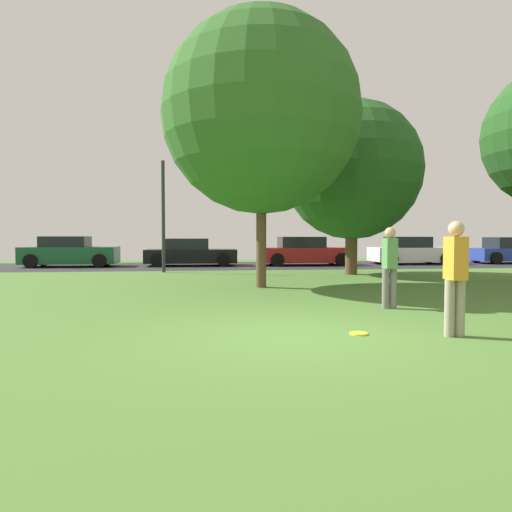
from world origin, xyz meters
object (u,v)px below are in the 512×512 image
object	(u,v)px
parked_car_red	(305,252)
parked_car_blue	(511,251)
frisbee_disc	(359,333)
street_lamp_post	(163,217)
person_catcher	(390,264)
parked_car_white	(410,252)
parked_car_green	(70,253)
oak_tree_left	(261,115)
parked_car_black	(190,253)
oak_tree_center	(352,170)
person_thrower	(455,273)

from	to	relation	value
parked_car_red	parked_car_blue	distance (m)	11.46
frisbee_disc	parked_car_blue	bearing A→B (deg)	48.91
frisbee_disc	street_lamp_post	world-z (taller)	street_lamp_post
person_catcher	parked_car_red	bearing A→B (deg)	176.74
parked_car_white	parked_car_green	bearing A→B (deg)	-179.56
oak_tree_left	frisbee_disc	size ratio (longest dim) A/B	28.47
person_catcher	parked_car_green	size ratio (longest dim) A/B	0.38
frisbee_disc	parked_car_black	bearing A→B (deg)	100.29
parked_car_black	parked_car_blue	size ratio (longest dim) A/B	1.04
oak_tree_center	parked_car_red	xyz separation A→B (m)	(-0.55, 5.65, -3.30)
oak_tree_left	person_catcher	world-z (taller)	oak_tree_left
person_catcher	parked_car_red	size ratio (longest dim) A/B	0.36
parked_car_black	parked_car_red	distance (m)	5.74
person_catcher	parked_car_blue	bearing A→B (deg)	139.96
person_catcher	parked_car_white	xyz separation A→B (m)	(7.07, 13.99, -0.25)
parked_car_white	person_catcher	bearing A→B (deg)	-116.80
person_catcher	parked_car_green	bearing A→B (deg)	-141.58
oak_tree_left	parked_car_red	bearing A→B (deg)	70.37
person_thrower	frisbee_disc	bearing A→B (deg)	79.91
frisbee_disc	parked_car_white	size ratio (longest dim) A/B	0.07
frisbee_disc	parked_car_blue	distance (m)	21.67
parked_car_black	parked_car_white	xyz separation A→B (m)	(11.46, 0.06, 0.03)
person_thrower	frisbee_disc	distance (m)	1.65
parked_car_white	oak_tree_center	bearing A→B (deg)	-131.11
oak_tree_left	person_thrower	distance (m)	7.99
person_thrower	parked_car_black	bearing A→B (deg)	16.86
oak_tree_left	parked_car_blue	distance (m)	18.41
person_thrower	parked_car_red	size ratio (longest dim) A/B	0.37
parked_car_white	parked_car_black	bearing A→B (deg)	-179.69
person_catcher	parked_car_red	world-z (taller)	person_catcher
oak_tree_left	parked_car_red	distance (m)	11.07
parked_car_white	parked_car_blue	size ratio (longest dim) A/B	0.97
person_thrower	parked_car_white	distance (m)	18.07
parked_car_black	parked_car_white	world-z (taller)	parked_car_white
parked_car_white	street_lamp_post	bearing A→B (deg)	-161.90
frisbee_disc	parked_car_blue	world-z (taller)	parked_car_blue
person_thrower	parked_car_red	distance (m)	16.36
oak_tree_center	parked_car_black	distance (m)	9.22
parked_car_red	person_catcher	bearing A→B (deg)	-95.58
parked_car_red	street_lamp_post	bearing A→B (deg)	-150.59
person_catcher	parked_car_red	distance (m)	13.77
parked_car_black	parked_car_red	xyz separation A→B (m)	(5.73, -0.23, 0.04)
oak_tree_center	parked_car_red	world-z (taller)	oak_tree_center
street_lamp_post	parked_car_black	bearing A→B (deg)	76.64
person_thrower	oak_tree_left	bearing A→B (deg)	19.01
parked_car_green	parked_car_black	distance (m)	5.72
person_catcher	parked_car_blue	size ratio (longest dim) A/B	0.38
oak_tree_center	oak_tree_left	xyz separation A→B (m)	(-3.99, -3.99, 0.93)
frisbee_disc	parked_car_blue	xyz separation A→B (m)	(14.24, 16.32, 0.62)
oak_tree_left	person_thrower	bearing A→B (deg)	-73.30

